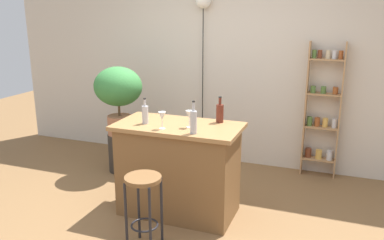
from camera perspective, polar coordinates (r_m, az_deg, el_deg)
name	(u,v)px	position (r m, az deg, el deg)	size (l,w,h in m)	color
ground	(167,225)	(4.03, -3.54, -14.68)	(12.00, 12.00, 0.00)	brown
back_wall	(226,58)	(5.36, 4.84, 8.73)	(6.40, 0.10, 2.80)	beige
kitchen_counter	(179,169)	(4.06, -1.92, -6.95)	(1.23, 0.64, 0.93)	brown
bar_stool	(144,196)	(3.49, -6.89, -10.64)	(0.31, 0.31, 0.67)	black
spice_shelf	(322,112)	(5.13, 18.01, 1.09)	(0.42, 0.14, 1.66)	tan
plant_stool	(121,152)	(5.26, -10.01, -4.55)	(0.32, 0.32, 0.49)	#2D2823
potted_plant	(118,91)	(5.04, -10.42, 4.04)	(0.61, 0.55, 0.86)	#A86B4C
bottle_vinegar	(145,114)	(3.95, -6.67, 0.84)	(0.06, 0.06, 0.26)	#B2B2B7
bottle_sauce_amber	(193,121)	(3.60, 0.21, -0.19)	(0.06, 0.06, 0.30)	#B2B2B7
bottle_spirits_clear	(220,113)	(3.97, 3.97, 1.04)	(0.07, 0.07, 0.26)	#5B2319
wine_glass_left	(189,115)	(3.79, -0.37, 0.65)	(0.07, 0.07, 0.16)	silver
wine_glass_center	(162,117)	(3.75, -4.27, 0.47)	(0.07, 0.07, 0.16)	silver
pendant_globe_light	(203,3)	(5.30, 1.61, 16.20)	(0.20, 0.20, 2.23)	black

